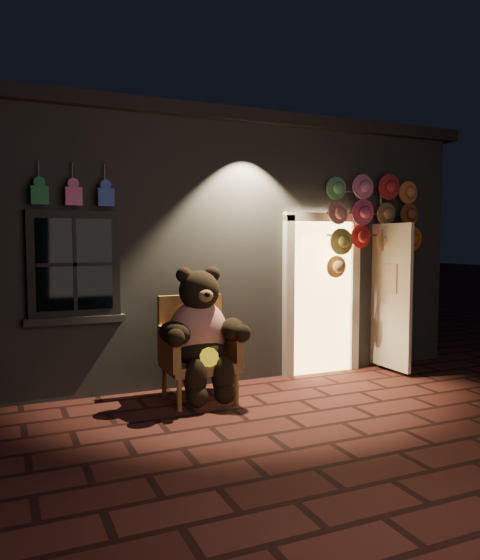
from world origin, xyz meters
TOP-DOWN VIEW (x-y plane):
  - ground at (0.00, 0.00)m, footprint 60.00×60.00m
  - shop_building at (0.00, 3.99)m, footprint 7.30×5.95m
  - wicker_armchair at (-0.62, 0.99)m, footprint 0.83×0.74m
  - teddy_bear at (-0.62, 0.84)m, footprint 1.07×0.83m
  - hat_rack at (2.05, 1.28)m, footprint 1.53×0.22m

SIDE VIEW (x-z plane):
  - ground at x=0.00m, z-range 0.00..0.00m
  - wicker_armchair at x=-0.62m, z-range 0.00..1.17m
  - teddy_bear at x=-0.62m, z-range 0.04..1.52m
  - shop_building at x=0.00m, z-range -0.02..3.49m
  - hat_rack at x=2.05m, z-range 0.76..3.46m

